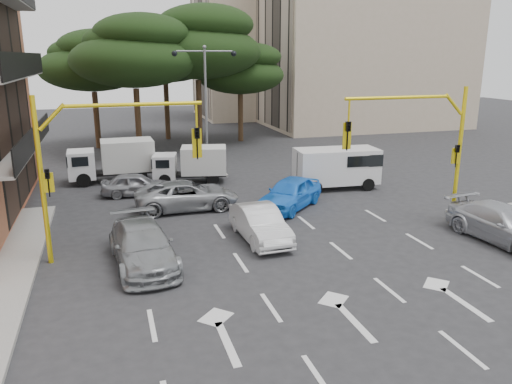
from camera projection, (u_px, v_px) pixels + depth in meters
ground at (292, 256)px, 18.67m from camera, size 120.00×120.00×0.00m
median_strip at (208, 167)px, 33.43m from camera, size 1.40×6.00×0.15m
apartment_beige_near at (365, 35)px, 51.31m from camera, size 20.20×12.15×18.70m
apartment_beige_far at (265, 47)px, 60.72m from camera, size 16.20×12.15×16.70m
pine_left_near at (135, 51)px, 35.86m from camera, size 9.15×9.15×10.23m
pine_center at (198, 42)px, 38.91m from camera, size 9.98×9.98×11.16m
pine_left_far at (93, 60)px, 38.90m from camera, size 8.32×8.32×9.30m
pine_right at (241, 69)px, 42.42m from camera, size 7.49×7.49×8.37m
pine_back at (165, 52)px, 43.15m from camera, size 9.15×9.15×10.23m
signal_mast_right at (426, 137)px, 21.38m from camera, size 5.79×0.37×6.00m
signal_mast_left at (94, 155)px, 17.60m from camera, size 5.79×0.37×6.00m
street_lamp_center at (205, 85)px, 32.02m from camera, size 4.16×0.36×7.77m
car_white_hatch at (260, 224)px, 20.21m from camera, size 1.64×4.25×1.38m
car_blue_compact at (290, 193)px, 24.43m from camera, size 4.46×4.36×1.52m
car_silver_wagon at (143, 246)px, 17.77m from camera, size 2.44×5.16×1.45m
car_silver_cross_a at (187, 195)px, 24.30m from camera, size 5.04×2.36×1.40m
car_silver_cross_b at (136, 184)px, 26.66m from camera, size 3.79×1.85×1.24m
car_silver_parked at (504, 224)px, 19.98m from camera, size 2.59×5.23×1.46m
van_white at (336, 168)px, 28.09m from camera, size 4.74×2.42×2.30m
box_truck_a at (112, 161)px, 29.59m from camera, size 5.04×2.23×2.45m
box_truck_b at (191, 165)px, 29.39m from camera, size 4.61×2.71×2.13m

